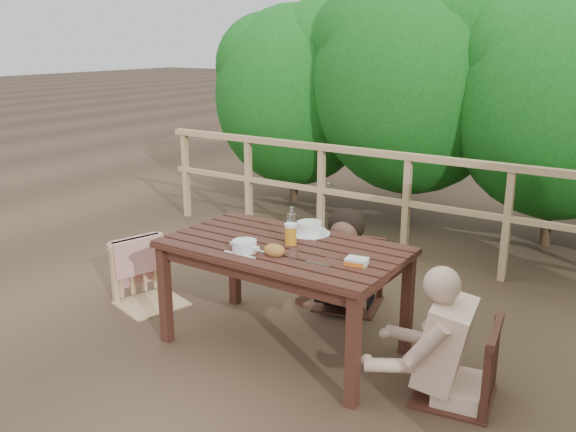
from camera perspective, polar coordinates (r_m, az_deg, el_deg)
The scene contains 16 objects.
ground at distance 4.23m, azimuth -0.38°, elevation -11.96°, with size 60.00×60.00×0.00m, color brown.
table at distance 4.07m, azimuth -0.39°, elevation -7.56°, with size 1.53×0.86×0.71m, color #361B13.
chair_left at distance 4.77m, azimuth -12.88°, elevation -2.90°, with size 0.46×0.46×0.93m, color tan.
chair_far at distance 4.67m, azimuth 5.75°, elevation -2.86°, with size 0.47×0.47×0.95m, color #361B13.
chair_right at distance 3.60m, azimuth 15.62°, elevation -9.73°, with size 0.45×0.45×0.91m, color #361B13.
woman at distance 4.65m, azimuth 5.92°, elevation -1.15°, with size 0.50×0.61×1.23m, color black, non-canonical shape.
diner_right at distance 3.52m, azimuth 16.31°, elevation -7.05°, with size 0.52×0.64×1.29m, color beige, non-canonical shape.
railing at distance 5.70m, azimuth 10.91°, elevation 0.74°, with size 5.60×0.10×1.01m, color tan.
hedge_row at distance 6.51m, azimuth 19.21°, elevation 14.50°, with size 6.60×1.60×3.80m, color #135315, non-canonical shape.
soup_near at distance 3.80m, azimuth -4.06°, elevation -2.90°, with size 0.26×0.26×0.09m, color white.
soup_far at distance 4.15m, azimuth 2.00°, elevation -1.17°, with size 0.28×0.28×0.09m, color white.
bread_roll at distance 3.74m, azimuth -1.27°, elevation -3.22°, with size 0.14×0.11×0.08m, color olive.
beer_glass at distance 3.92m, azimuth 0.25°, elevation -1.78°, with size 0.08×0.08×0.15m, color orange.
bottle at distance 3.97m, azimuth 0.35°, elevation -0.85°, with size 0.06×0.06×0.24m, color silver.
tumbler at distance 3.66m, azimuth 0.48°, elevation -3.77°, with size 0.06×0.06×0.07m, color silver.
butter_tub at distance 3.60m, azimuth 6.41°, elevation -4.32°, with size 0.13×0.09×0.05m, color white.
Camera 1 is at (2.08, -3.09, 1.99)m, focal length 38.29 mm.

